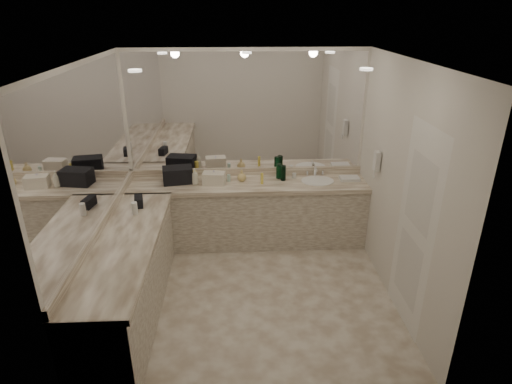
{
  "coord_description": "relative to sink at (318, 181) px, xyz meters",
  "views": [
    {
      "loc": [
        -0.14,
        -4.11,
        3.05
      ],
      "look_at": [
        0.08,
        0.4,
        1.1
      ],
      "focal_mm": 30.0,
      "sensor_mm": 36.0,
      "label": 1
    }
  ],
  "objects": [
    {
      "name": "sink",
      "position": [
        0.0,
        0.0,
        0.0
      ],
      "size": [
        0.44,
        0.44,
        0.03
      ],
      "primitive_type": "cylinder",
      "color": "white",
      "rests_on": "vanity_back_top"
    },
    {
      "name": "soap_bottle_b",
      "position": [
        -1.39,
        0.0,
        0.09
      ],
      "size": [
        0.09,
        0.09,
        0.17
      ],
      "primitive_type": "imported",
      "rotation": [
        0.0,
        0.0,
        0.11
      ],
      "color": "silver",
      "rests_on": "vanity_back_top"
    },
    {
      "name": "backsplash_back",
      "position": [
        -0.95,
        0.28,
        0.05
      ],
      "size": [
        3.2,
        0.04,
        0.1
      ],
      "primitive_type": "cube",
      "color": "beige",
      "rests_on": "vanity_back_top"
    },
    {
      "name": "soap_bottle_a",
      "position": [
        -1.64,
        -0.03,
        0.12
      ],
      "size": [
        0.09,
        0.09,
        0.22
      ],
      "primitive_type": "imported",
      "rotation": [
        0.0,
        0.0,
        -0.08
      ],
      "color": "silver",
      "rests_on": "vanity_back_top"
    },
    {
      "name": "vanity_left_top",
      "position": [
        -2.24,
        -1.5,
        -0.03
      ],
      "size": [
        0.64,
        2.42,
        0.06
      ],
      "primitive_type": "cube",
      "color": "beige",
      "rests_on": "vanity_left_base"
    },
    {
      "name": "backsplash_left",
      "position": [
        -2.53,
        -1.2,
        0.05
      ],
      "size": [
        0.04,
        3.0,
        0.1
      ],
      "primitive_type": "cube",
      "color": "beige",
      "rests_on": "vanity_left_top"
    },
    {
      "name": "ceiling",
      "position": [
        -0.95,
        -1.2,
        1.71
      ],
      "size": [
        3.2,
        3.2,
        0.0
      ],
      "primitive_type": "plane",
      "color": "white",
      "rests_on": "floor"
    },
    {
      "name": "black_toiletry_bag",
      "position": [
        -1.88,
        0.05,
        0.12
      ],
      "size": [
        0.43,
        0.31,
        0.22
      ],
      "primitive_type": "cube",
      "rotation": [
        0.0,
        0.0,
        0.17
      ],
      "color": "black",
      "rests_on": "vanity_back_top"
    },
    {
      "name": "green_bottle_1",
      "position": [
        -0.52,
        0.14,
        0.11
      ],
      "size": [
        0.07,
        0.07,
        0.2
      ],
      "primitive_type": "cylinder",
      "color": "#08441F",
      "rests_on": "vanity_back_top"
    },
    {
      "name": "amenity_bottle_1",
      "position": [
        -0.3,
        0.13,
        0.04
      ],
      "size": [
        0.05,
        0.05,
        0.07
      ],
      "primitive_type": "cylinder",
      "color": "white",
      "rests_on": "vanity_back_top"
    },
    {
      "name": "vanity_back_base",
      "position": [
        -0.95,
        0.0,
        -0.48
      ],
      "size": [
        3.2,
        0.6,
        0.84
      ],
      "primitive_type": "cube",
      "color": "beige",
      "rests_on": "floor"
    },
    {
      "name": "wall_right",
      "position": [
        0.65,
        -1.2,
        0.41
      ],
      "size": [
        0.02,
        3.0,
        2.6
      ],
      "primitive_type": "cube",
      "color": "silver",
      "rests_on": "floor"
    },
    {
      "name": "wall_left",
      "position": [
        -2.55,
        -1.2,
        0.41
      ],
      "size": [
        0.02,
        3.0,
        2.6
      ],
      "primitive_type": "cube",
      "color": "silver",
      "rests_on": "floor"
    },
    {
      "name": "cream_cosmetic_case",
      "position": [
        -1.39,
        -0.03,
        0.09
      ],
      "size": [
        0.31,
        0.21,
        0.17
      ],
      "primitive_type": "cube",
      "rotation": [
        0.0,
        0.0,
        -0.13
      ],
      "color": "beige",
      "rests_on": "vanity_back_top"
    },
    {
      "name": "vanity_back_top",
      "position": [
        -0.95,
        -0.01,
        -0.03
      ],
      "size": [
        3.2,
        0.64,
        0.06
      ],
      "primitive_type": "cube",
      "color": "beige",
      "rests_on": "vanity_back_base"
    },
    {
      "name": "amenity_bottle_4",
      "position": [
        -1.2,
        0.06,
        0.05
      ],
      "size": [
        0.05,
        0.05,
        0.09
      ],
      "primitive_type": "cylinder",
      "color": "silver",
      "rests_on": "vanity_back_top"
    },
    {
      "name": "hand_towel",
      "position": [
        0.44,
        0.02,
        0.03
      ],
      "size": [
        0.26,
        0.17,
        0.04
      ],
      "primitive_type": "cube",
      "rotation": [
        0.0,
        0.0,
        0.01
      ],
      "color": "white",
      "rests_on": "vanity_back_top"
    },
    {
      "name": "amenity_bottle_2",
      "position": [
        -1.66,
        0.1,
        0.08
      ],
      "size": [
        0.06,
        0.06,
        0.14
      ],
      "primitive_type": "cylinder",
      "color": "#F2D84C",
      "rests_on": "vanity_back_top"
    },
    {
      "name": "wall_back",
      "position": [
        -0.95,
        0.3,
        0.41
      ],
      "size": [
        3.2,
        0.02,
        2.6
      ],
      "primitive_type": "cube",
      "color": "silver",
      "rests_on": "floor"
    },
    {
      "name": "amenity_bottle_0",
      "position": [
        -0.76,
        -0.06,
        0.08
      ],
      "size": [
        0.04,
        0.04,
        0.15
      ],
      "primitive_type": "cylinder",
      "color": "#F2D84C",
      "rests_on": "vanity_back_top"
    },
    {
      "name": "green_bottle_0",
      "position": [
        -0.46,
        0.09,
        0.1
      ],
      "size": [
        0.07,
        0.07,
        0.2
      ],
      "primitive_type": "cylinder",
      "color": "#08441F",
      "rests_on": "vanity_back_top"
    },
    {
      "name": "amenity_bottle_3",
      "position": [
        -2.02,
        -0.03,
        0.07
      ],
      "size": [
        0.05,
        0.05,
        0.14
      ],
      "primitive_type": "cylinder",
      "color": "#E0B28C",
      "rests_on": "vanity_back_top"
    },
    {
      "name": "floor",
      "position": [
        -0.95,
        -1.2,
        -0.9
      ],
      "size": [
        3.2,
        3.2,
        0.0
      ],
      "primitive_type": "plane",
      "color": "beige",
      "rests_on": "ground"
    },
    {
      "name": "vanity_left_base",
      "position": [
        -2.25,
        -1.5,
        -0.48
      ],
      "size": [
        0.6,
        2.4,
        0.84
      ],
      "primitive_type": "cube",
      "color": "beige",
      "rests_on": "floor"
    },
    {
      "name": "soap_bottle_c",
      "position": [
        -1.02,
        0.06,
        0.08
      ],
      "size": [
        0.16,
        0.16,
        0.15
      ],
      "primitive_type": "imported",
      "rotation": [
        0.0,
        0.0,
        -0.41
      ],
      "color": "#DDC176",
      "rests_on": "vanity_back_top"
    },
    {
      "name": "mirror_back",
      "position": [
        -0.95,
        0.29,
        0.88
      ],
      "size": [
        3.12,
        0.01,
        1.55
      ],
      "primitive_type": "cube",
      "color": "white",
      "rests_on": "wall_back"
    },
    {
      "name": "mirror_left",
      "position": [
        -2.54,
        -1.2,
        0.88
      ],
      "size": [
        0.01,
        2.92,
        1.55
      ],
      "primitive_type": "cube",
      "color": "white",
      "rests_on": "wall_left"
    },
    {
      "name": "faucet",
      "position": [
        0.0,
        0.21,
        0.07
      ],
      "size": [
        0.24,
        0.16,
        0.14
      ],
      "primitive_type": "cube",
      "color": "silver",
      "rests_on": "vanity_back_top"
    },
    {
      "name": "lotion_left",
      "position": [
        -2.25,
        -0.89,
        0.08
      ],
      "size": [
        0.06,
        0.06,
        0.15
      ],
      "primitive_type": "cylinder",
      "color": "white",
      "rests_on": "vanity_left_top"
    },
    {
      "name": "black_bag_spill",
      "position": [
        -2.25,
        -0.68,
        0.06
      ],
      "size": [
        0.13,
        0.22,
        0.11
      ],
      "primitive_type": "cube",
      "rotation": [
        0.0,
        0.0,
        0.2
      ],
      "color": "black",
      "rests_on": "vanity_left_top"
    },
    {
      "name": "door",
      "position": [
        0.64,
        -1.7,
        0.16
      ],
      "size": [
        0.02,
        0.82,
        2.1
      ],
      "primitive_type": "cube",
      "color": "white",
      "rests_on": "wall_right"
    },
    {
      "name": "green_bottle_2",
      "position": [
        -0.46,
        0.05,
        0.1
      ],
      "size": [
        0.07,
        0.07,
        0.19
      ],
      "primitive_type": "cylinder",
      "color": "#08441F",
      "rests_on": "vanity_back_top"
    },
    {
      "name": "wall_phone",
      "position": [
        0.61,
        -0.5,
        0.46
      ],
      "size": [
        0.06,
        0.1,
        0.24
      ],
      "primitive_type": "cube",
      "color": "white",
      "rests_on": "wall_right"
    }
  ]
}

